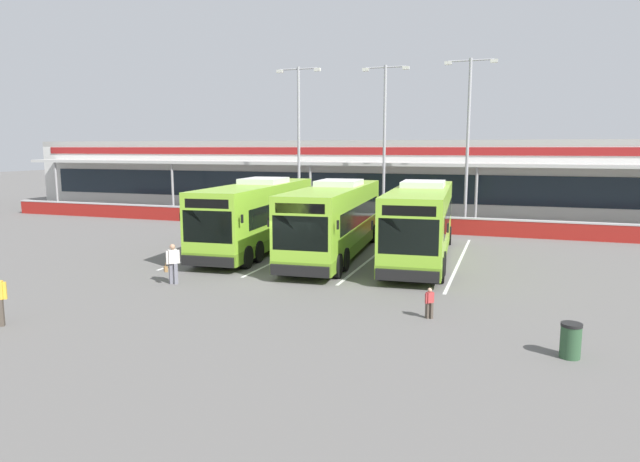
% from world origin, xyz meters
% --- Properties ---
extents(ground_plane, '(200.00, 200.00, 0.00)m').
position_xyz_m(ground_plane, '(0.00, 0.00, 0.00)').
color(ground_plane, '#605E5B').
extents(terminal_building, '(70.00, 13.00, 6.00)m').
position_xyz_m(terminal_building, '(-0.00, 26.91, 3.01)').
color(terminal_building, silver).
rests_on(terminal_building, ground).
extents(red_barrier_wall, '(60.00, 0.40, 1.10)m').
position_xyz_m(red_barrier_wall, '(0.00, 14.50, 0.56)').
color(red_barrier_wall, maroon).
rests_on(red_barrier_wall, ground).
extents(coach_bus_leftmost, '(3.62, 12.30, 3.78)m').
position_xyz_m(coach_bus_leftmost, '(-4.26, 5.74, 1.79)').
color(coach_bus_leftmost, '#8CC633').
rests_on(coach_bus_leftmost, ground).
extents(coach_bus_left_centre, '(3.62, 12.30, 3.78)m').
position_xyz_m(coach_bus_left_centre, '(0.19, 5.29, 1.79)').
color(coach_bus_left_centre, '#8CC633').
rests_on(coach_bus_left_centre, ground).
extents(coach_bus_centre, '(3.62, 12.30, 3.78)m').
position_xyz_m(coach_bus_centre, '(4.41, 5.84, 1.79)').
color(coach_bus_centre, '#8CC633').
rests_on(coach_bus_centre, ground).
extents(bay_stripe_far_west, '(0.14, 13.00, 0.01)m').
position_xyz_m(bay_stripe_far_west, '(-6.30, 6.00, 0.00)').
color(bay_stripe_far_west, silver).
rests_on(bay_stripe_far_west, ground).
extents(bay_stripe_west, '(0.14, 13.00, 0.01)m').
position_xyz_m(bay_stripe_west, '(-2.10, 6.00, 0.00)').
color(bay_stripe_west, silver).
rests_on(bay_stripe_west, ground).
extents(bay_stripe_mid_west, '(0.14, 13.00, 0.01)m').
position_xyz_m(bay_stripe_mid_west, '(2.10, 6.00, 0.00)').
color(bay_stripe_mid_west, silver).
rests_on(bay_stripe_mid_west, ground).
extents(bay_stripe_centre, '(0.14, 13.00, 0.01)m').
position_xyz_m(bay_stripe_centre, '(6.30, 6.00, 0.00)').
color(bay_stripe_centre, silver).
rests_on(bay_stripe_centre, ground).
extents(pedestrian_with_handbag, '(0.59, 0.55, 1.62)m').
position_xyz_m(pedestrian_with_handbag, '(-4.22, -2.36, 0.86)').
color(pedestrian_with_handbag, slate).
rests_on(pedestrian_with_handbag, ground).
extents(pedestrian_child, '(0.27, 0.28, 1.00)m').
position_xyz_m(pedestrian_child, '(6.17, -3.63, 0.54)').
color(pedestrian_child, '#4C4238').
rests_on(pedestrian_child, ground).
extents(lamp_post_west, '(3.24, 0.28, 11.00)m').
position_xyz_m(lamp_post_west, '(-5.94, 16.23, 6.29)').
color(lamp_post_west, '#9E9EA3').
rests_on(lamp_post_west, ground).
extents(lamp_post_centre, '(3.24, 0.28, 11.00)m').
position_xyz_m(lamp_post_centre, '(-0.00, 17.36, 6.29)').
color(lamp_post_centre, '#9E9EA3').
rests_on(lamp_post_centre, ground).
extents(lamp_post_east, '(3.24, 0.28, 11.00)m').
position_xyz_m(lamp_post_east, '(5.72, 16.14, 6.29)').
color(lamp_post_east, '#9E9EA3').
rests_on(lamp_post_east, ground).
extents(litter_bin, '(0.54, 0.54, 0.93)m').
position_xyz_m(litter_bin, '(10.12, -5.83, 0.47)').
color(litter_bin, '#2D5133').
rests_on(litter_bin, ground).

